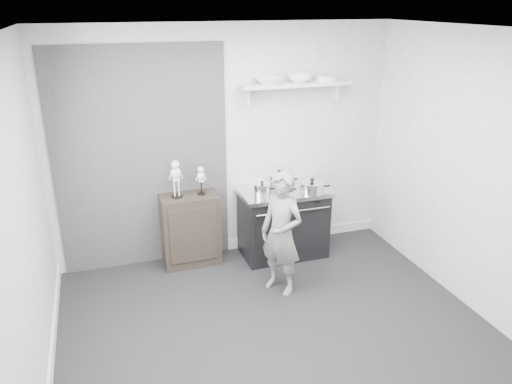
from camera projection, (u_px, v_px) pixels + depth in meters
ground at (278, 334)px, 4.65m from camera, size 4.00×4.00×0.00m
room_shell at (265, 162)px, 4.17m from camera, size 4.02×3.62×2.71m
wall_shelf at (295, 85)px, 5.65m from camera, size 1.30×0.26×0.24m
stove at (283, 222)px, 5.99m from camera, size 1.04×0.65×0.83m
side_cabinet at (190, 229)px, 5.79m from camera, size 0.65×0.38×0.84m
child at (282, 234)px, 5.13m from camera, size 0.53×0.58×1.32m
pot_front_left at (262, 189)px, 5.66m from camera, size 0.28×0.19×0.17m
pot_back_left at (279, 180)px, 5.91m from camera, size 0.38×0.29×0.21m
pot_front_right at (312, 187)px, 5.73m from camera, size 0.37×0.28×0.18m
pot_front_center at (281, 190)px, 5.65m from camera, size 0.26×0.18×0.16m
skeleton_full at (176, 176)px, 5.51m from camera, size 0.14×0.09×0.49m
skeleton_torso at (201, 178)px, 5.61m from camera, size 0.10×0.07×0.37m
bowl_large at (268, 80)px, 5.52m from camera, size 0.30×0.30×0.07m
bowl_small at (300, 78)px, 5.63m from camera, size 0.27×0.27×0.09m
plate_stack at (326, 78)px, 5.73m from camera, size 0.24×0.24×0.06m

